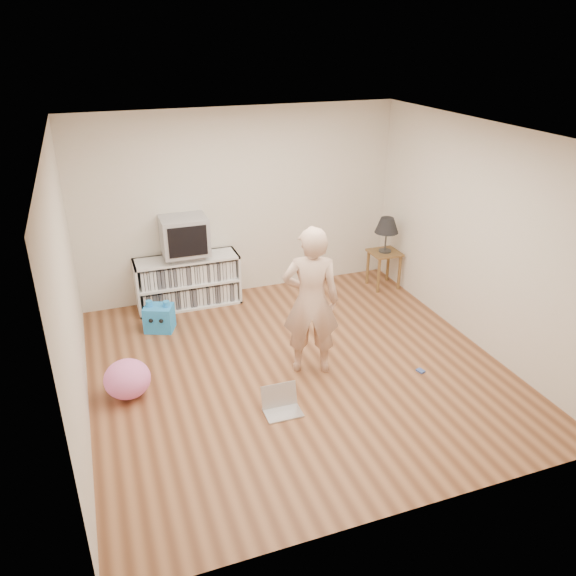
# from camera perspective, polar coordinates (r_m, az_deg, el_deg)

# --- Properties ---
(ground) EXTENTS (4.50, 4.50, 0.00)m
(ground) POSITION_cam_1_polar(r_m,az_deg,el_deg) (6.43, 0.89, -8.10)
(ground) COLOR brown
(ground) RESTS_ON ground
(walls) EXTENTS (4.52, 4.52, 2.60)m
(walls) POSITION_cam_1_polar(r_m,az_deg,el_deg) (5.83, 0.98, 2.69)
(walls) COLOR silver
(walls) RESTS_ON ground
(ceiling) EXTENTS (4.50, 4.50, 0.01)m
(ceiling) POSITION_cam_1_polar(r_m,az_deg,el_deg) (5.47, 1.08, 15.40)
(ceiling) COLOR white
(ceiling) RESTS_ON walls
(media_unit) EXTENTS (1.40, 0.45, 0.70)m
(media_unit) POSITION_cam_1_polar(r_m,az_deg,el_deg) (7.82, -10.15, 0.71)
(media_unit) COLOR white
(media_unit) RESTS_ON ground
(dvd_deck) EXTENTS (0.45, 0.35, 0.07)m
(dvd_deck) POSITION_cam_1_polar(r_m,az_deg,el_deg) (7.66, -10.35, 3.29)
(dvd_deck) COLOR gray
(dvd_deck) RESTS_ON media_unit
(crt_tv) EXTENTS (0.60, 0.53, 0.50)m
(crt_tv) POSITION_cam_1_polar(r_m,az_deg,el_deg) (7.56, -10.51, 5.29)
(crt_tv) COLOR #9A9A9F
(crt_tv) RESTS_ON dvd_deck
(side_table) EXTENTS (0.42, 0.42, 0.55)m
(side_table) POSITION_cam_1_polar(r_m,az_deg,el_deg) (8.34, 9.74, 2.80)
(side_table) COLOR brown
(side_table) RESTS_ON ground
(table_lamp) EXTENTS (0.34, 0.34, 0.52)m
(table_lamp) POSITION_cam_1_polar(r_m,az_deg,el_deg) (8.16, 10.01, 6.22)
(table_lamp) COLOR #333333
(table_lamp) RESTS_ON side_table
(person) EXTENTS (0.72, 0.59, 1.69)m
(person) POSITION_cam_1_polar(r_m,az_deg,el_deg) (6.01, 2.34, -1.37)
(person) COLOR #D9AF94
(person) RESTS_ON ground
(laptop) EXTENTS (0.37, 0.30, 0.25)m
(laptop) POSITION_cam_1_polar(r_m,az_deg,el_deg) (5.76, -0.71, -11.71)
(laptop) COLOR silver
(laptop) RESTS_ON ground
(playing_cards) EXTENTS (0.09, 0.10, 0.02)m
(playing_cards) POSITION_cam_1_polar(r_m,az_deg,el_deg) (6.53, 13.32, -8.19)
(playing_cards) COLOR #3F5AAA
(playing_cards) RESTS_ON ground
(plush_blue) EXTENTS (0.43, 0.39, 0.41)m
(plush_blue) POSITION_cam_1_polar(r_m,az_deg,el_deg) (7.30, -12.95, -2.95)
(plush_blue) COLOR #2193FF
(plush_blue) RESTS_ON ground
(plush_pink) EXTENTS (0.51, 0.51, 0.41)m
(plush_pink) POSITION_cam_1_polar(r_m,az_deg,el_deg) (6.11, -16.01, -8.88)
(plush_pink) COLOR #FF75C6
(plush_pink) RESTS_ON ground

